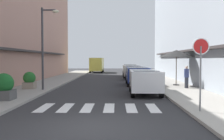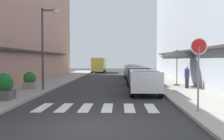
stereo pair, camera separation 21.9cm
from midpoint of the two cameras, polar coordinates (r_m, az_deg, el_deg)
The scene contains 17 objects.
ground_plane at distance 22.64m, azimuth -1.33°, elevation -3.08°, with size 79.30×79.30×0.00m, color #2B2B2D.
sidewalk_left at distance 23.40m, azimuth -13.94°, elevation -2.82°, with size 3.09×50.47×0.12m, color gray.
sidewalk_right at distance 23.00m, azimuth 11.51°, elevation -2.89°, with size 3.09×50.47×0.12m, color #9E998E.
building_row_left at distance 25.66m, azimuth -22.50°, elevation 10.40°, with size 5.50×34.44×11.63m.
building_row_right at distance 24.97m, azimuth 20.56°, elevation 9.99°, with size 5.50×34.44×11.06m.
crosswalk at distance 11.71m, azimuth -3.50°, elevation -8.11°, with size 5.20×2.20×0.01m.
parked_car_near at distance 16.12m, azimuth 6.70°, elevation -1.98°, with size 1.89×4.32×1.47m.
parked_car_mid at distance 21.82m, azimuth 5.19°, elevation -0.86°, with size 1.82×4.09×1.47m.
parked_car_far at distance 28.01m, azimuth 4.25°, elevation -0.17°, with size 1.93×4.12×1.47m.
parked_car_distant at distance 34.07m, azimuth 3.67°, elevation 0.28°, with size 1.86×4.40×1.47m.
delivery_van at distance 42.80m, azimuth -3.42°, elevation 1.33°, with size 2.05×5.42×2.37m.
round_street_sign at distance 10.68m, azimuth 18.00°, elevation 3.07°, with size 0.65×0.07×2.83m.
street_lamp at distance 18.11m, azimuth -14.52°, elevation 6.32°, with size 1.19×0.28×5.40m.
cafe_umbrella at distance 21.09m, azimuth 13.40°, elevation 3.45°, with size 2.76×2.76×2.73m.
planter_corner at distance 14.25m, azimuth -22.69°, elevation -3.35°, with size 0.99×0.99×1.32m.
planter_midblock at distance 19.02m, azimuth -17.67°, elevation -2.12°, with size 0.84×0.84×1.15m.
pedestrian_walking_near at distance 19.16m, azimuth 15.44°, elevation -1.38°, with size 0.34×0.34×1.54m.
Camera 1 is at (0.79, -8.10, 2.12)m, focal length 42.47 mm.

